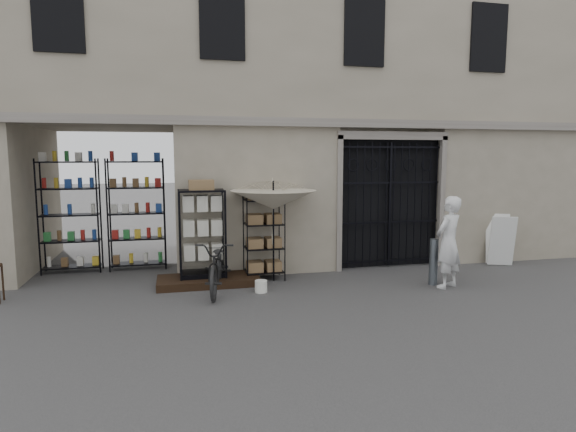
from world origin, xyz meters
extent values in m
plane|color=black|center=(0.00, 0.00, 0.00)|extent=(80.00, 80.00, 0.00)
cube|color=gray|center=(0.00, 4.00, 4.50)|extent=(14.00, 4.00, 9.00)
cube|color=black|center=(-4.50, 2.80, 1.50)|extent=(3.00, 1.70, 3.00)
cube|color=black|center=(-4.55, 3.30, 1.25)|extent=(2.70, 0.50, 2.50)
cube|color=black|center=(1.75, 2.28, 1.50)|extent=(2.50, 0.06, 3.00)
cube|color=black|center=(1.75, 2.12, 1.45)|extent=(0.05, 0.05, 2.80)
cube|color=black|center=(-2.40, 1.55, 0.07)|extent=(2.00, 0.90, 0.15)
cube|color=black|center=(-2.50, 1.65, 0.20)|extent=(0.95, 0.67, 0.10)
cube|color=silver|center=(-2.54, 1.38, 1.02)|extent=(0.80, 0.15, 1.63)
cube|color=silver|center=(-2.50, 1.65, 0.92)|extent=(0.79, 0.50, 1.35)
cube|color=olive|center=(-2.50, 1.65, 1.94)|extent=(0.54, 0.44, 0.19)
cube|color=black|center=(-1.24, 1.73, 0.88)|extent=(0.86, 0.68, 1.76)
cube|color=olive|center=(-1.24, 1.73, 0.83)|extent=(0.73, 0.56, 1.32)
cylinder|color=black|center=(-1.08, 1.52, 1.03)|extent=(0.04, 0.04, 2.06)
imported|color=beige|center=(-1.08, 1.52, 1.78)|extent=(1.76, 1.79, 1.38)
cylinder|color=white|center=(-1.48, 0.76, 0.11)|extent=(0.30, 0.30, 0.22)
imported|color=black|center=(-2.25, 0.98, 0.00)|extent=(0.85, 1.12, 1.92)
cylinder|color=slate|center=(1.96, 0.50, 0.46)|extent=(0.20, 0.20, 0.92)
imported|color=silver|center=(2.12, 0.26, 0.00)|extent=(1.42, 1.88, 0.43)
cube|color=silver|center=(4.31, 1.54, 0.60)|extent=(0.61, 0.46, 1.16)
cube|color=silver|center=(4.45, 1.88, 0.60)|extent=(0.61, 0.46, 1.16)
camera|label=1|loc=(-3.01, -7.94, 2.54)|focal=30.00mm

